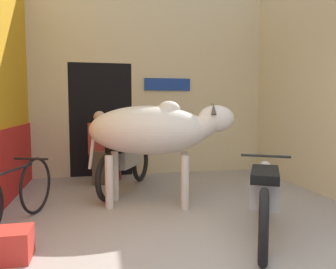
# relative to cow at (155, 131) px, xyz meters

# --- Properties ---
(wall_back_with_doorway) EXTENTS (4.61, 0.93, 3.76)m
(wall_back_with_doorway) POSITION_rel_cow_xyz_m (-0.08, 2.32, 0.55)
(wall_back_with_doorway) COLOR beige
(wall_back_with_doorway) RESTS_ON ground_plane
(wall_right_with_door) EXTENTS (0.22, 4.16, 3.76)m
(wall_right_with_door) POSITION_rel_cow_xyz_m (2.68, -0.07, 0.82)
(wall_right_with_door) COLOR beige
(wall_right_with_door) RESTS_ON ground_plane
(cow) EXTENTS (2.05, 1.08, 1.44)m
(cow) POSITION_rel_cow_xyz_m (0.00, 0.00, 0.00)
(cow) COLOR beige
(cow) RESTS_ON ground_plane
(motorcycle_near) EXTENTS (1.06, 1.85, 0.79)m
(motorcycle_near) POSITION_rel_cow_xyz_m (0.95, -1.31, -0.58)
(motorcycle_near) COLOR black
(motorcycle_near) RESTS_ON ground_plane
(motorcycle_far) EXTENTS (1.01, 1.85, 0.81)m
(motorcycle_far) POSITION_rel_cow_xyz_m (-0.32, 0.87, -0.57)
(motorcycle_far) COLOR black
(motorcycle_far) RESTS_ON ground_plane
(bicycle) EXTENTS (0.66, 1.66, 0.73)m
(bicycle) POSITION_rel_cow_xyz_m (-1.72, -0.53, -0.66)
(bicycle) COLOR black
(bicycle) RESTS_ON ground_plane
(shopkeeper_seated) EXTENTS (0.41, 0.34, 1.28)m
(shopkeeper_seated) POSITION_rel_cow_xyz_m (-0.73, 1.47, -0.35)
(shopkeeper_seated) COLOR brown
(shopkeeper_seated) RESTS_ON ground_plane
(plastic_stool) EXTENTS (0.34, 0.34, 0.47)m
(plastic_stool) POSITION_rel_cow_xyz_m (-0.47, 1.67, -0.78)
(plastic_stool) COLOR red
(plastic_stool) RESTS_ON ground_plane
(crate) EXTENTS (0.44, 0.32, 0.28)m
(crate) POSITION_rel_cow_xyz_m (-1.58, -1.36, -0.89)
(crate) COLOR red
(crate) RESTS_ON ground_plane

